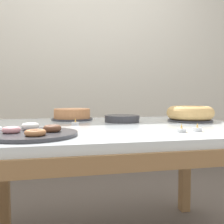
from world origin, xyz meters
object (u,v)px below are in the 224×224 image
Objects in this scene: cake_chocolate_round at (72,114)px; cake_golden_bundt at (190,114)px; tealight_centre at (181,130)px; tealight_near_front at (75,123)px; pastry_platter at (33,133)px; plate_stack at (122,119)px; tealight_left_edge at (197,129)px.

cake_golden_bundt is at bearing -19.69° from cake_chocolate_round.
tealight_centre is (0.42, -0.69, -0.03)m from cake_chocolate_round.
tealight_centre is (0.42, -0.38, 0.00)m from tealight_near_front.
cake_chocolate_round reaches higher than tealight_centre.
pastry_platter is 8.59× the size of tealight_centre.
cake_golden_bundt is at bearing -7.69° from plate_stack.
plate_stack is 5.25× the size of tealight_left_edge.
plate_stack is 0.31m from tealight_near_front.
cake_chocolate_round is 6.69× the size of tealight_left_edge.
cake_chocolate_round is at bearing 89.82° from tealight_near_front.
pastry_platter is 8.59× the size of tealight_near_front.
plate_stack is 5.25× the size of tealight_near_front.
tealight_left_edge is (-0.20, -0.42, -0.04)m from cake_golden_bundt.
cake_golden_bundt is 7.13× the size of tealight_left_edge.
plate_stack reaches higher than tealight_near_front.
cake_golden_bundt is 1.36× the size of plate_stack.
pastry_platter reaches higher than tealight_centre.
tealight_near_front is at bearing 61.70° from pastry_platter.
cake_chocolate_round reaches higher than pastry_platter.
cake_chocolate_round is 0.84m from tealight_left_edge.
cake_golden_bundt reaches higher than tealight_near_front.
cake_golden_bundt reaches higher than plate_stack.
plate_stack is 0.51m from tealight_centre.
tealight_left_edge is at bearing -116.01° from cake_golden_bundt.
pastry_platter is at bearing 177.06° from tealight_centre.
tealight_left_edge is at bearing -65.70° from plate_stack.
tealight_left_edge is (0.69, -0.02, -0.00)m from pastry_platter.
tealight_near_front is 0.57m from tealight_centre.
cake_golden_bundt is at bearing 4.40° from tealight_near_front.
pastry_platter is at bearing -106.02° from cake_chocolate_round.
tealight_near_front and tealight_centre have the same top height.
tealight_centre is at bearing -58.54° from cake_chocolate_round.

